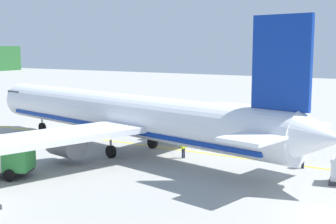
# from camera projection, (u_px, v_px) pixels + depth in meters

# --- Properties ---
(airliner_foreground) EXTENTS (34.45, 41.43, 11.90)m
(airliner_foreground) POSITION_uv_depth(u_px,v_px,m) (125.00, 116.00, 43.01)
(airliner_foreground) COLOR silver
(airliner_foreground) RESTS_ON ground
(crew_marshaller) EXTENTS (0.49, 0.47, 1.72)m
(crew_marshaller) POSITION_uv_depth(u_px,v_px,m) (303.00, 156.00, 37.28)
(crew_marshaller) COLOR #191E33
(crew_marshaller) RESTS_ON ground
(crew_loader_left) EXTENTS (0.57, 0.41, 1.74)m
(crew_loader_left) POSITION_uv_depth(u_px,v_px,m) (183.00, 147.00, 40.67)
(crew_loader_left) COLOR #191E33
(crew_loader_left) RESTS_ON ground
(apron_guide_line) EXTENTS (0.30, 60.00, 0.01)m
(apron_guide_line) POSITION_uv_depth(u_px,v_px,m) (183.00, 150.00, 43.84)
(apron_guide_line) COLOR yellow
(apron_guide_line) RESTS_ON ground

